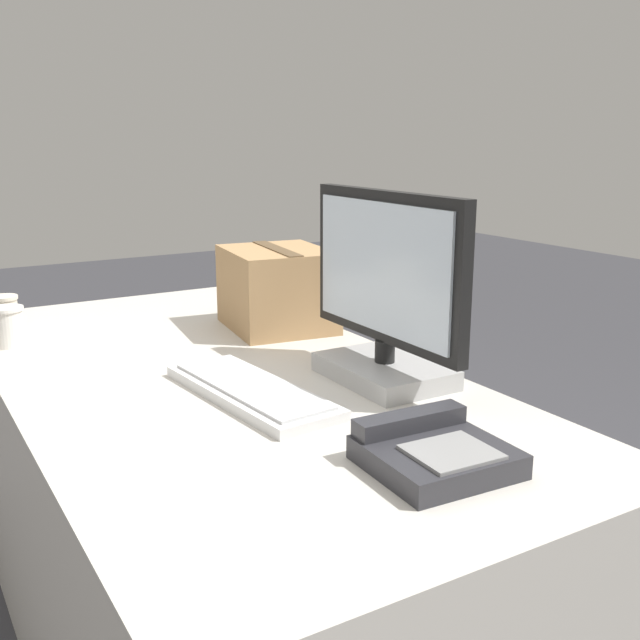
{
  "coord_description": "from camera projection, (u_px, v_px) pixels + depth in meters",
  "views": [
    {
      "loc": [
        1.51,
        -0.63,
        1.25
      ],
      "look_at": [
        0.21,
        0.14,
        0.87
      ],
      "focal_mm": 42.0,
      "sensor_mm": 36.0,
      "label": 1
    }
  ],
  "objects": [
    {
      "name": "monitor",
      "position": [
        385.0,
        302.0,
        1.6
      ],
      "size": [
        0.5,
        0.2,
        0.41
      ],
      "color": "#B7B7B7",
      "rests_on": "office_desk"
    },
    {
      "name": "paper_cup_right",
      "position": [
        7.0,
        327.0,
        1.89
      ],
      "size": [
        0.09,
        0.09,
        0.1
      ],
      "color": "white",
      "rests_on": "office_desk"
    },
    {
      "name": "keyboard",
      "position": [
        251.0,
        391.0,
        1.54
      ],
      "size": [
        0.47,
        0.2,
        0.03
      ],
      "rotation": [
        0.0,
        0.0,
        0.1
      ],
      "color": "silver",
      "rests_on": "office_desk"
    },
    {
      "name": "paper_cup_left",
      "position": [
        4.0,
        315.0,
        2.0
      ],
      "size": [
        0.08,
        0.08,
        0.11
      ],
      "color": "beige",
      "rests_on": "office_desk"
    },
    {
      "name": "cardboard_box",
      "position": [
        277.0,
        289.0,
        2.06
      ],
      "size": [
        0.34,
        0.3,
        0.22
      ],
      "rotation": [
        0.0,
        0.0,
        -0.13
      ],
      "color": "tan",
      "rests_on": "office_desk"
    },
    {
      "name": "office_desk",
      "position": [
        223.0,
        515.0,
        1.79
      ],
      "size": [
        1.8,
        0.9,
        0.72
      ],
      "color": "beige",
      "rests_on": "ground_plane"
    },
    {
      "name": "desk_phone",
      "position": [
        433.0,
        452.0,
        1.21
      ],
      "size": [
        0.22,
        0.23,
        0.07
      ],
      "rotation": [
        0.0,
        0.0,
        -0.05
      ],
      "color": "#2D2D33",
      "rests_on": "office_desk"
    }
  ]
}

